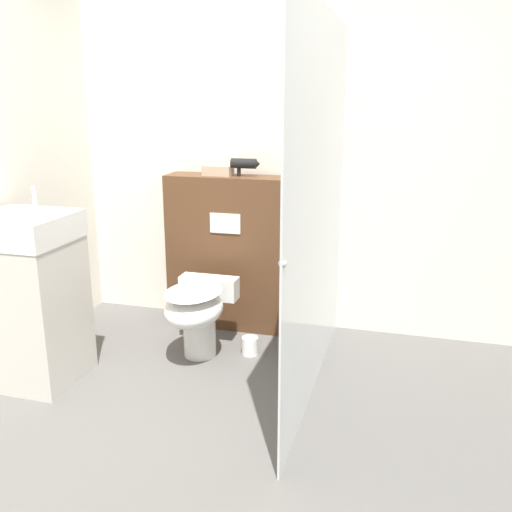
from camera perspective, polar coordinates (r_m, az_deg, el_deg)
The scene contains 9 objects.
ground_plane at distance 2.84m, azimuth -9.35°, elevation -20.40°, with size 12.00×12.00×0.00m, color #565451.
wall_back at distance 4.12m, azimuth 1.20°, elevation 10.06°, with size 8.00×0.06×2.50m.
partition_panel at distance 4.14m, azimuth -2.49°, elevation 0.33°, with size 0.93×0.26×1.12m.
shower_glass at distance 3.14m, azimuth 6.31°, elevation 4.40°, with size 0.04×1.82×2.10m.
toilet at distance 3.71m, azimuth -5.90°, elevation -5.45°, with size 0.40×0.58×0.48m.
sink_vanity at distance 3.61m, azimuth -21.61°, elevation -4.00°, with size 0.52×0.50×1.16m.
hair_drier at distance 3.98m, azimuth -1.13°, elevation 9.20°, with size 0.21×0.07×0.12m.
folded_towel at distance 4.05m, azimuth -3.82°, elevation 8.55°, with size 0.20×0.12×0.07m.
spare_toilet_roll at distance 3.83m, azimuth -0.61°, elevation -8.97°, with size 0.11×0.11×0.12m.
Camera 1 is at (1.02, -2.05, 1.67)m, focal length 40.00 mm.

